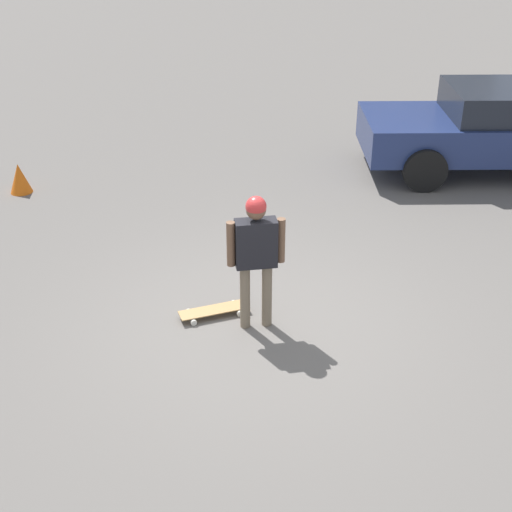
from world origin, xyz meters
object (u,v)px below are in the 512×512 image
at_px(person, 256,247).
at_px(traffic_cone, 20,178).
at_px(car_parked_near, 502,127).
at_px(skateboard, 214,310).

height_order(person, traffic_cone, person).
bearing_deg(traffic_cone, car_parked_near, -46.65).
height_order(person, skateboard, person).
xyz_separation_m(person, skateboard, (-0.13, 0.52, -0.95)).
bearing_deg(skateboard, person, 137.81).
bearing_deg(skateboard, traffic_cone, -67.34).
bearing_deg(traffic_cone, skateboard, -101.08).
bearing_deg(skateboard, car_parked_near, -155.27).
height_order(car_parked_near, traffic_cone, car_parked_near).
height_order(skateboard, traffic_cone, traffic_cone).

